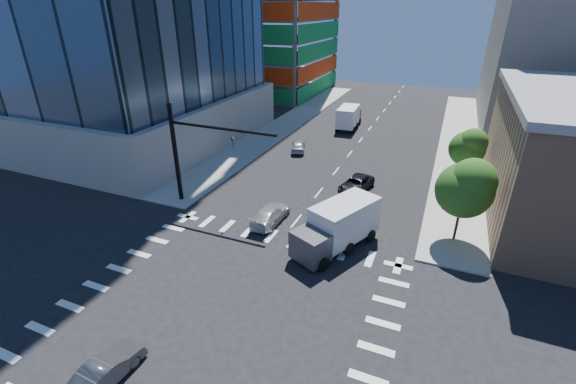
% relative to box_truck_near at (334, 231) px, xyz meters
% --- Properties ---
extents(ground, '(160.00, 160.00, 0.00)m').
position_rel_box_truck_near_xyz_m(ground, '(-4.13, -9.27, -1.56)').
color(ground, black).
rests_on(ground, ground).
extents(road_markings, '(20.00, 20.00, 0.01)m').
position_rel_box_truck_near_xyz_m(road_markings, '(-4.13, -9.27, -1.55)').
color(road_markings, silver).
rests_on(road_markings, ground).
extents(sidewalk_ne, '(5.00, 60.00, 0.15)m').
position_rel_box_truck_near_xyz_m(sidewalk_ne, '(8.37, 30.73, -1.48)').
color(sidewalk_ne, gray).
rests_on(sidewalk_ne, ground).
extents(sidewalk_nw, '(5.00, 60.00, 0.15)m').
position_rel_box_truck_near_xyz_m(sidewalk_nw, '(-16.63, 30.73, -1.48)').
color(sidewalk_nw, gray).
rests_on(sidewalk_nw, ground).
extents(signal_mast_nw, '(10.20, 0.40, 9.00)m').
position_rel_box_truck_near_xyz_m(signal_mast_nw, '(-14.13, 2.23, 3.94)').
color(signal_mast_nw, black).
rests_on(signal_mast_nw, sidewalk_nw).
extents(tree_south, '(4.16, 4.16, 6.82)m').
position_rel_box_truck_near_xyz_m(tree_south, '(8.50, 4.64, 3.13)').
color(tree_south, '#382316').
rests_on(tree_south, sidewalk_ne).
extents(tree_north, '(3.54, 3.52, 5.78)m').
position_rel_box_truck_near_xyz_m(tree_north, '(8.80, 16.64, 2.43)').
color(tree_north, '#382316').
rests_on(tree_north, sidewalk_ne).
extents(car_nb_far, '(3.14, 5.19, 1.35)m').
position_rel_box_truck_near_xyz_m(car_nb_far, '(-0.91, 10.71, -0.88)').
color(car_nb_far, black).
rests_on(car_nb_far, ground).
extents(car_sb_near, '(2.07, 4.94, 1.43)m').
position_rel_box_truck_near_xyz_m(car_sb_near, '(-6.15, 1.80, -0.84)').
color(car_sb_near, '#BCBCBC').
rests_on(car_sb_near, ground).
extents(car_sb_mid, '(2.93, 4.46, 1.41)m').
position_rel_box_truck_near_xyz_m(car_sb_mid, '(-10.43, 19.24, -0.85)').
color(car_sb_mid, '#B2B6BA').
rests_on(car_sb_mid, ground).
extents(car_sb_cross, '(1.60, 4.12, 1.34)m').
position_rel_box_truck_near_xyz_m(car_sb_cross, '(-6.91, -15.31, -0.89)').
color(car_sb_cross, '#4E4E53').
rests_on(car_sb_cross, ground).
extents(box_truck_near, '(5.37, 7.28, 3.52)m').
position_rel_box_truck_near_xyz_m(box_truck_near, '(0.00, 0.00, 0.00)').
color(box_truck_near, black).
rests_on(box_truck_near, ground).
extents(box_truck_far, '(3.03, 6.49, 3.34)m').
position_rel_box_truck_near_xyz_m(box_truck_far, '(-7.21, 31.93, -0.08)').
color(box_truck_far, black).
rests_on(box_truck_far, ground).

